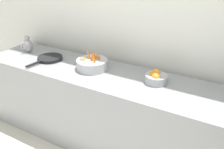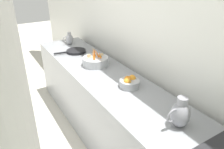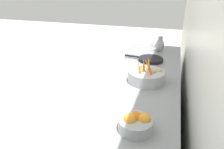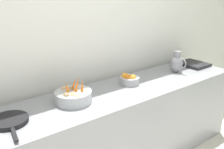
# 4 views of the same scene
# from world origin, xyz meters

# --- Properties ---
(tile_wall_left) EXTENTS (0.10, 7.82, 3.00)m
(tile_wall_left) POSITION_xyz_m (-1.95, 0.30, 1.50)
(tile_wall_left) COLOR silver
(tile_wall_left) RESTS_ON ground_plane
(prep_counter) EXTENTS (0.66, 3.19, 0.87)m
(prep_counter) POSITION_xyz_m (-1.51, -0.20, 0.43)
(prep_counter) COLOR gray
(prep_counter) RESTS_ON ground_plane
(vegetable_colander) EXTENTS (0.32, 0.32, 0.24)m
(vegetable_colander) POSITION_xyz_m (-1.54, -0.56, 0.92)
(vegetable_colander) COLOR #ADAFB5
(vegetable_colander) RESTS_ON prep_counter
(orange_bowl) EXTENTS (0.20, 0.20, 0.11)m
(orange_bowl) POSITION_xyz_m (-1.58, 0.11, 0.91)
(orange_bowl) COLOR #9EA0A5
(orange_bowl) RESTS_ON prep_counter
(metal_pitcher_tall) EXTENTS (0.21, 0.15, 0.25)m
(metal_pitcher_tall) POSITION_xyz_m (-1.54, 0.81, 0.98)
(metal_pitcher_tall) COLOR gray
(metal_pitcher_tall) RESTS_ON prep_counter
(metal_pitcher_short) EXTENTS (0.16, 0.12, 0.19)m
(metal_pitcher_short) POSITION_xyz_m (-1.57, -1.50, 0.95)
(metal_pitcher_short) COLOR #939399
(metal_pitcher_short) RESTS_ON prep_counter
(skillet_on_counter) EXTENTS (0.45, 0.27, 0.03)m
(skillet_on_counter) POSITION_xyz_m (-1.51, -1.11, 0.88)
(skillet_on_counter) COLOR black
(skillet_on_counter) RESTS_ON prep_counter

